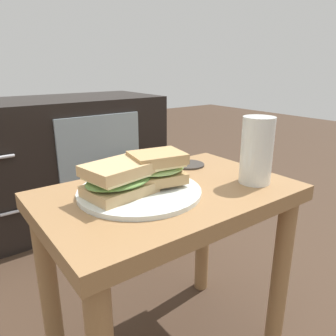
# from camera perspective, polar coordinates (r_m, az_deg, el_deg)

# --- Properties ---
(side_table) EXTENTS (0.56, 0.36, 0.46)m
(side_table) POSITION_cam_1_polar(r_m,az_deg,el_deg) (0.75, 0.18, -10.21)
(side_table) COLOR olive
(side_table) RESTS_ON ground
(tv_cabinet) EXTENTS (0.96, 0.46, 0.58)m
(tv_cabinet) POSITION_cam_1_polar(r_m,az_deg,el_deg) (1.61, -18.90, 1.18)
(tv_cabinet) COLOR black
(tv_cabinet) RESTS_ON ground
(plate) EXTENTS (0.26, 0.26, 0.01)m
(plate) POSITION_cam_1_polar(r_m,az_deg,el_deg) (0.69, -5.06, -4.14)
(plate) COLOR silver
(plate) RESTS_ON side_table
(sandwich_front) EXTENTS (0.16, 0.12, 0.07)m
(sandwich_front) POSITION_cam_1_polar(r_m,az_deg,el_deg) (0.66, -8.61, -1.94)
(sandwich_front) COLOR tan
(sandwich_front) RESTS_ON plate
(sandwich_back) EXTENTS (0.14, 0.11, 0.07)m
(sandwich_back) POSITION_cam_1_polar(r_m,az_deg,el_deg) (0.70, -1.90, 0.09)
(sandwich_back) COLOR tan
(sandwich_back) RESTS_ON plate
(beer_glass) EXTENTS (0.07, 0.07, 0.15)m
(beer_glass) POSITION_cam_1_polar(r_m,az_deg,el_deg) (0.76, 15.40, 2.76)
(beer_glass) COLOR silver
(beer_glass) RESTS_ON side_table
(coaster) EXTENTS (0.08, 0.08, 0.01)m
(coaster) POSITION_cam_1_polar(r_m,az_deg,el_deg) (0.88, 3.68, 0.60)
(coaster) COLOR #332D28
(coaster) RESTS_ON side_table
(paper_bag) EXTENTS (0.23, 0.19, 0.34)m
(paper_bag) POSITION_cam_1_polar(r_m,az_deg,el_deg) (1.39, -0.08, -5.92)
(paper_bag) COLOR tan
(paper_bag) RESTS_ON ground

